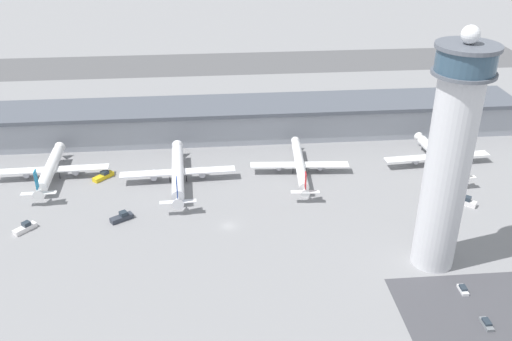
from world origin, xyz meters
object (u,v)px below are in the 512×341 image
(airplane_gate_alpha, at_px, (50,169))
(airplane_gate_delta, at_px, (438,156))
(airplane_gate_charlie, at_px, (300,165))
(service_truck_catering, at_px, (104,176))
(service_truck_fuel, at_px, (122,217))
(service_truck_baggage, at_px, (25,228))
(car_grey_coupe, at_px, (487,324))
(control_tower, at_px, (449,156))
(service_truck_water, at_px, (464,201))
(car_black_suv, at_px, (463,289))
(airplane_gate_bravo, at_px, (178,172))

(airplane_gate_alpha, relative_size, airplane_gate_delta, 1.00)
(airplane_gate_charlie, bearing_deg, service_truck_catering, 177.69)
(service_truck_fuel, xyz_separation_m, service_truck_baggage, (-29.13, -3.44, -0.03))
(airplane_gate_alpha, bearing_deg, car_grey_coupe, -35.18)
(control_tower, xyz_separation_m, airplane_gate_charlie, (-28.94, 56.46, -29.83))
(airplane_gate_charlie, xyz_separation_m, service_truck_baggage, (-90.48, -29.73, -2.69))
(airplane_gate_charlie, relative_size, service_truck_water, 5.56)
(airplane_gate_delta, height_order, service_truck_fuel, airplane_gate_delta)
(service_truck_fuel, xyz_separation_m, car_black_suv, (93.93, -43.58, -0.44))
(service_truck_catering, distance_m, car_grey_coupe, 135.07)
(airplane_gate_bravo, bearing_deg, car_grey_coupe, -46.15)
(airplane_gate_charlie, xyz_separation_m, car_grey_coupe, (33.00, -82.88, -3.09))
(service_truck_fuel, relative_size, car_black_suv, 1.75)
(airplane_gate_delta, relative_size, service_truck_water, 5.25)
(control_tower, height_order, car_black_suv, control_tower)
(car_grey_coupe, bearing_deg, airplane_gate_alpha, 144.82)
(airplane_gate_charlie, xyz_separation_m, service_truck_catering, (-71.35, 2.88, -2.70))
(service_truck_catering, bearing_deg, control_tower, -30.61)
(service_truck_fuel, bearing_deg, service_truck_baggage, -173.26)
(airplane_gate_delta, relative_size, service_truck_baggage, 5.87)
(service_truck_fuel, distance_m, car_black_suv, 103.55)
(service_truck_catering, xyz_separation_m, car_grey_coupe, (104.35, -85.75, -0.39))
(service_truck_fuel, distance_m, service_truck_baggage, 29.33)
(service_truck_baggage, xyz_separation_m, service_truck_water, (141.83, 3.20, 0.15))
(airplane_gate_alpha, xyz_separation_m, service_truck_fuel, (28.60, -30.10, -3.07))
(control_tower, xyz_separation_m, service_truck_water, (22.40, 29.92, -32.37))
(service_truck_baggage, height_order, service_truck_water, service_truck_water)
(airplane_gate_delta, bearing_deg, airplane_gate_bravo, -177.52)
(airplane_gate_charlie, bearing_deg, airplane_gate_delta, 1.91)
(airplane_gate_bravo, bearing_deg, airplane_gate_charlie, 3.16)
(service_truck_baggage, relative_size, car_grey_coupe, 1.46)
(airplane_gate_alpha, xyz_separation_m, service_truck_catering, (18.60, -0.93, -3.11))
(service_truck_catering, relative_size, service_truck_water, 1.00)
(service_truck_fuel, bearing_deg, service_truck_catering, 108.91)
(car_black_suv, bearing_deg, airplane_gate_delta, 74.16)
(service_truck_water, bearing_deg, airplane_gate_alpha, 167.88)
(airplane_gate_alpha, relative_size, car_grey_coupe, 8.58)
(airplane_gate_delta, bearing_deg, car_grey_coupe, -103.23)
(service_truck_fuel, relative_size, service_truck_baggage, 1.08)
(service_truck_baggage, bearing_deg, airplane_gate_alpha, 89.10)
(airplane_gate_delta, xyz_separation_m, service_truck_baggage, (-143.37, -31.50, -2.92))
(service_truck_water, relative_size, car_black_suv, 1.82)
(airplane_gate_alpha, height_order, service_truck_water, airplane_gate_alpha)
(service_truck_catering, bearing_deg, service_truck_fuel, -71.09)
(car_black_suv, bearing_deg, service_truck_fuel, 155.11)
(service_truck_water, xyz_separation_m, car_black_suv, (-18.77, -43.34, -0.55))
(airplane_gate_bravo, height_order, service_truck_fuel, airplane_gate_bravo)
(airplane_gate_delta, bearing_deg, service_truck_catering, 179.49)
(airplane_gate_alpha, bearing_deg, airplane_gate_delta, -0.82)
(airplane_gate_bravo, relative_size, car_black_suv, 10.65)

